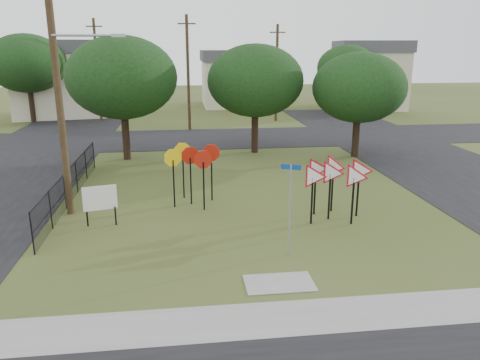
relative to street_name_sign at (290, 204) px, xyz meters
name	(u,v)px	position (x,y,z in m)	size (l,w,h in m)	color
ground	(265,249)	(-0.70, 0.50, -1.75)	(140.00, 140.00, 0.00)	#38461A
sidewalk	(294,317)	(-0.70, -3.70, -1.74)	(30.00, 1.60, 0.02)	gray
planting_strip	(306,347)	(-0.70, -4.90, -1.74)	(30.00, 0.80, 0.02)	#38461A
street_left	(0,180)	(-12.70, 10.50, -1.74)	(8.00, 50.00, 0.02)	black
street_right	(440,166)	(11.30, 10.50, -1.74)	(8.00, 50.00, 0.02)	black
street_far	(218,138)	(-0.70, 20.50, -1.74)	(60.00, 8.00, 0.02)	black
curb_pad	(279,283)	(-0.70, -1.90, -1.74)	(2.00, 1.20, 0.02)	gray
street_name_sign	(290,204)	(0.00, 0.00, 0.00)	(0.59, 0.26, 3.06)	#9B9FA4
stop_sign_cluster	(192,161)	(-2.96, 5.61, 0.14)	(2.41, 1.92, 2.55)	black
yield_sign_cluster	(334,175)	(2.50, 3.14, 0.04)	(3.09, 2.25, 2.44)	black
info_board	(100,200)	(-6.51, 3.43, -0.71)	(1.23, 0.35, 1.58)	black
utility_pole_main	(59,84)	(-7.94, 5.00, 3.46)	(3.55, 0.33, 10.00)	#42321E
far_pole_a	(188,73)	(-2.70, 24.50, 2.85)	(1.40, 0.24, 9.00)	#42321E
far_pole_b	(277,72)	(5.30, 28.50, 2.60)	(1.40, 0.24, 8.50)	#42321E
far_pole_c	(97,70)	(-10.70, 30.50, 2.85)	(1.40, 0.24, 9.00)	#42321E
fence_run	(71,183)	(-8.30, 6.75, -0.97)	(0.05, 11.55, 1.50)	black
house_left	(63,78)	(-14.70, 34.50, 1.90)	(10.58, 8.88, 7.20)	beige
house_mid	(238,78)	(3.30, 40.50, 1.40)	(8.40, 8.40, 6.20)	beige
house_right	(369,74)	(17.30, 36.50, 1.90)	(8.30, 8.30, 7.20)	beige
tree_near_left	(122,78)	(-6.70, 14.50, 3.11)	(6.40, 6.40, 7.27)	black
tree_near_mid	(255,81)	(1.30, 15.50, 2.79)	(6.00, 6.00, 6.80)	black
tree_near_right	(359,88)	(7.30, 13.50, 2.47)	(5.60, 5.60, 6.33)	black
tree_far_left	(27,63)	(-16.70, 30.50, 3.42)	(6.80, 6.80, 7.73)	black
tree_far_right	(347,68)	(13.30, 32.50, 2.79)	(6.00, 6.00, 6.80)	black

